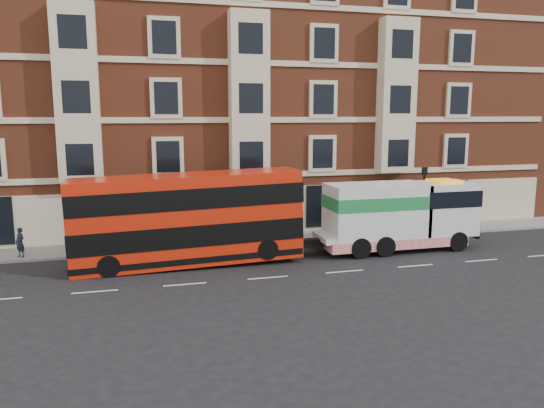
# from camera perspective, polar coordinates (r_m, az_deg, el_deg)

# --- Properties ---
(ground) EXTENTS (120.00, 120.00, 0.00)m
(ground) POSITION_cam_1_polar(r_m,az_deg,el_deg) (25.99, -0.45, -7.94)
(ground) COLOR black
(ground) RESTS_ON ground
(sidewalk) EXTENTS (90.00, 3.00, 0.15)m
(sidewalk) POSITION_cam_1_polar(r_m,az_deg,el_deg) (33.02, -3.71, -4.00)
(sidewalk) COLOR slate
(sidewalk) RESTS_ON ground
(victorian_terrace) EXTENTS (45.00, 12.00, 20.40)m
(victorian_terrace) POSITION_cam_1_polar(r_m,az_deg,el_deg) (39.62, -5.30, 12.80)
(victorian_terrace) COLOR brown
(victorian_terrace) RESTS_ON ground
(lamp_post_west) EXTENTS (0.35, 0.15, 4.35)m
(lamp_post_west) POSITION_cam_1_polar(r_m,az_deg,el_deg) (30.63, -14.35, -0.39)
(lamp_post_west) COLOR black
(lamp_post_west) RESTS_ON sidewalk
(lamp_post_east) EXTENTS (0.35, 0.15, 4.35)m
(lamp_post_east) POSITION_cam_1_polar(r_m,az_deg,el_deg) (35.61, 15.98, 0.91)
(lamp_post_east) COLOR black
(lamp_post_east) RESTS_ON sidewalk
(double_decker_bus) EXTENTS (11.82, 2.71, 4.79)m
(double_decker_bus) POSITION_cam_1_polar(r_m,az_deg,el_deg) (27.95, -9.05, -1.44)
(double_decker_bus) COLOR red
(double_decker_bus) RESTS_ON ground
(tow_truck) EXTENTS (9.47, 2.80, 3.94)m
(tow_truck) POSITION_cam_1_polar(r_m,az_deg,el_deg) (31.58, 13.29, -1.13)
(tow_truck) COLOR silver
(tow_truck) RESTS_ON ground
(pedestrian) EXTENTS (0.70, 0.68, 1.63)m
(pedestrian) POSITION_cam_1_polar(r_m,az_deg,el_deg) (31.96, -25.46, -3.76)
(pedestrian) COLOR black
(pedestrian) RESTS_ON sidewalk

